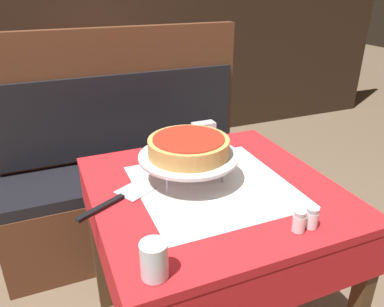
% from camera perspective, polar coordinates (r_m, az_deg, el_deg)
% --- Properties ---
extents(dining_table_front, '(0.82, 0.82, 0.78)m').
position_cam_1_polar(dining_table_front, '(1.37, 3.10, -9.07)').
color(dining_table_front, red).
rests_on(dining_table_front, ground_plane).
extents(dining_table_rear, '(0.72, 0.72, 0.78)m').
position_cam_1_polar(dining_table_rear, '(2.93, -12.00, 9.67)').
color(dining_table_rear, red).
rests_on(dining_table_rear, ground_plane).
extents(booth_bench, '(1.39, 0.45, 1.21)m').
position_cam_1_polar(booth_bench, '(2.18, -9.26, -4.81)').
color(booth_bench, brown).
rests_on(booth_bench, ground_plane).
extents(back_wall_panel, '(6.00, 0.04, 2.40)m').
position_cam_1_polar(back_wall_panel, '(3.35, -14.78, 20.26)').
color(back_wall_panel, black).
rests_on(back_wall_panel, ground_plane).
extents(pizza_pan_stand, '(0.35, 0.35, 0.10)m').
position_cam_1_polar(pizza_pan_stand, '(1.30, -0.51, -0.57)').
color(pizza_pan_stand, '#ADADB2').
rests_on(pizza_pan_stand, dining_table_front).
extents(deep_dish_pizza, '(0.28, 0.28, 0.06)m').
position_cam_1_polar(deep_dish_pizza, '(1.28, -0.51, 1.10)').
color(deep_dish_pizza, tan).
rests_on(deep_dish_pizza, pizza_pan_stand).
extents(pizza_server, '(0.28, 0.19, 0.01)m').
position_cam_1_polar(pizza_server, '(1.25, -11.04, -6.77)').
color(pizza_server, '#BCBCC1').
rests_on(pizza_server, dining_table_front).
extents(water_glass_near, '(0.07, 0.07, 0.10)m').
position_cam_1_polar(water_glass_near, '(0.93, -5.79, -15.82)').
color(water_glass_near, silver).
rests_on(water_glass_near, dining_table_front).
extents(salt_shaker, '(0.04, 0.04, 0.07)m').
position_cam_1_polar(salt_shaker, '(1.12, 16.01, -9.89)').
color(salt_shaker, silver).
rests_on(salt_shaker, dining_table_front).
extents(pepper_shaker, '(0.04, 0.04, 0.07)m').
position_cam_1_polar(pepper_shaker, '(1.14, 17.81, -9.31)').
color(pepper_shaker, silver).
rests_on(pepper_shaker, dining_table_front).
extents(napkin_holder, '(0.10, 0.05, 0.09)m').
position_cam_1_polar(napkin_holder, '(1.64, 1.75, 3.25)').
color(napkin_holder, '#B2B2B7').
rests_on(napkin_holder, dining_table_front).
extents(condiment_caddy, '(0.14, 0.14, 0.18)m').
position_cam_1_polar(condiment_caddy, '(2.99, -13.17, 12.63)').
color(condiment_caddy, black).
rests_on(condiment_caddy, dining_table_rear).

